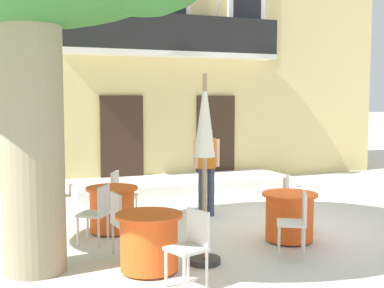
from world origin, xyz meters
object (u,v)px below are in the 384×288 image
(cafe_table_near_tree, at_px, (289,216))
(ground_planter_left, at_px, (54,182))
(cafe_chair_near_tree_0, at_px, (292,199))
(cafe_chair_front_0, at_px, (191,243))
(cafe_chair_middle_1, at_px, (121,193))
(cafe_table_middle, at_px, (112,209))
(cafe_table_front, at_px, (149,242))
(cafe_chair_front_1, at_px, (123,220))
(cafe_chair_near_tree_1, at_px, (297,219))
(pedestrian_near_entrance, at_px, (206,166))
(cafe_umbrella, at_px, (205,141))
(cafe_chair_middle_0, at_px, (97,211))

(cafe_table_near_tree, xyz_separation_m, ground_planter_left, (-2.96, 5.09, -0.05))
(cafe_chair_near_tree_0, height_order, cafe_chair_front_0, same)
(cafe_chair_middle_1, bearing_deg, cafe_chair_front_0, -90.19)
(cafe_table_near_tree, relative_size, cafe_table_middle, 1.00)
(ground_planter_left, bearing_deg, cafe_table_front, -84.86)
(cafe_chair_front_1, bearing_deg, cafe_table_near_tree, -4.10)
(cafe_chair_middle_1, xyz_separation_m, cafe_chair_front_1, (-0.47, -2.06, 0.00))
(cafe_chair_front_1, bearing_deg, cafe_table_middle, 83.47)
(cafe_chair_near_tree_0, distance_m, cafe_chair_middle_1, 3.04)
(cafe_chair_near_tree_1, xyz_separation_m, cafe_table_middle, (-2.13, 2.24, -0.14))
(cafe_chair_near_tree_0, height_order, pedestrian_near_entrance, pedestrian_near_entrance)
(cafe_chair_near_tree_0, bearing_deg, ground_planter_left, 127.18)
(cafe_table_middle, distance_m, cafe_table_front, 2.11)
(pedestrian_near_entrance, bearing_deg, cafe_chair_near_tree_0, -55.80)
(cafe_chair_middle_1, height_order, cafe_chair_front_1, same)
(cafe_table_near_tree, distance_m, cafe_umbrella, 2.15)
(cafe_chair_front_1, distance_m, ground_planter_left, 4.92)
(cafe_chair_middle_1, height_order, cafe_chair_front_0, same)
(cafe_table_front, bearing_deg, cafe_chair_front_0, -65.86)
(cafe_table_middle, height_order, ground_planter_left, cafe_table_middle)
(pedestrian_near_entrance, bearing_deg, cafe_table_front, -126.57)
(cafe_chair_near_tree_1, xyz_separation_m, cafe_table_front, (-2.13, 0.13, -0.14))
(cafe_chair_near_tree_0, bearing_deg, cafe_table_near_tree, -125.69)
(cafe_table_middle, height_order, cafe_chair_front_1, cafe_chair_front_1)
(cafe_table_middle, bearing_deg, cafe_table_front, -90.13)
(cafe_table_middle, xyz_separation_m, ground_planter_left, (-0.51, 3.53, -0.05))
(cafe_chair_near_tree_1, height_order, ground_planter_left, cafe_chair_near_tree_1)
(cafe_chair_front_0, height_order, ground_planter_left, cafe_chair_front_0)
(cafe_table_near_tree, distance_m, cafe_chair_near_tree_1, 0.77)
(cafe_table_middle, relative_size, cafe_umbrella, 0.34)
(cafe_chair_near_tree_0, height_order, cafe_chair_middle_0, same)
(cafe_chair_middle_0, height_order, cafe_chair_front_1, same)
(cafe_chair_front_0, xyz_separation_m, cafe_umbrella, (0.48, 0.73, 1.14))
(ground_planter_left, bearing_deg, cafe_table_near_tree, -59.85)
(cafe_umbrella, bearing_deg, cafe_chair_near_tree_0, 28.18)
(cafe_chair_near_tree_1, xyz_separation_m, ground_planter_left, (-2.64, 5.78, -0.19))
(pedestrian_near_entrance, bearing_deg, cafe_table_near_tree, -75.45)
(cafe_chair_front_1, bearing_deg, cafe_chair_front_0, -72.11)
(cafe_chair_near_tree_1, relative_size, cafe_umbrella, 0.36)
(cafe_chair_middle_0, relative_size, cafe_chair_middle_1, 1.00)
(cafe_table_middle, bearing_deg, pedestrian_near_entrance, 14.03)
(cafe_table_middle, height_order, cafe_chair_middle_1, cafe_chair_middle_1)
(cafe_chair_middle_0, distance_m, cafe_table_front, 1.51)
(cafe_chair_near_tree_0, xyz_separation_m, cafe_chair_middle_0, (-3.26, 0.29, 0.00))
(cafe_table_front, height_order, pedestrian_near_entrance, pedestrian_near_entrance)
(cafe_chair_near_tree_1, relative_size, cafe_chair_middle_1, 1.00)
(cafe_chair_near_tree_0, bearing_deg, pedestrian_near_entrance, 124.20)
(cafe_table_near_tree, distance_m, cafe_chair_front_1, 2.61)
(cafe_chair_near_tree_1, xyz_separation_m, cafe_chair_front_1, (-2.29, 0.87, 0.00))
(cafe_chair_middle_1, bearing_deg, pedestrian_near_entrance, -7.34)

